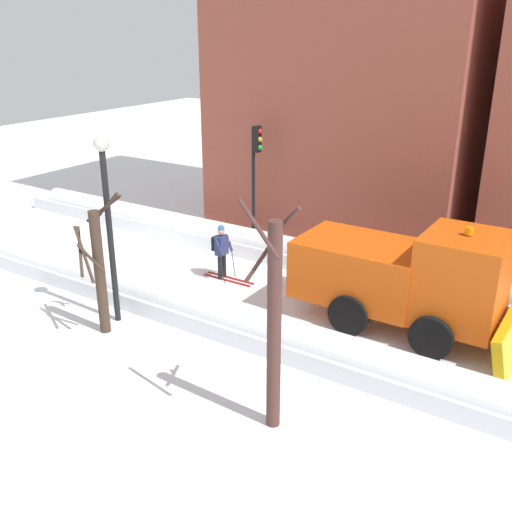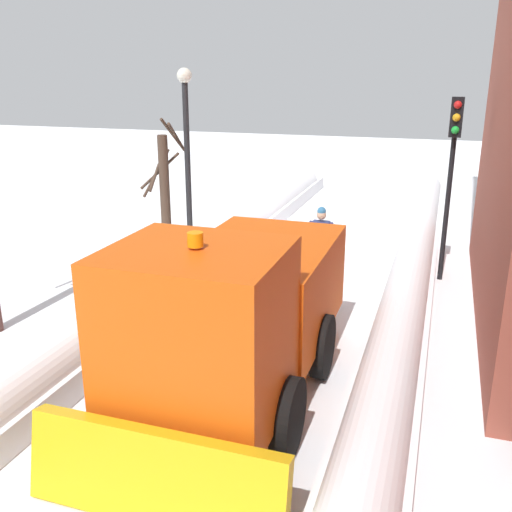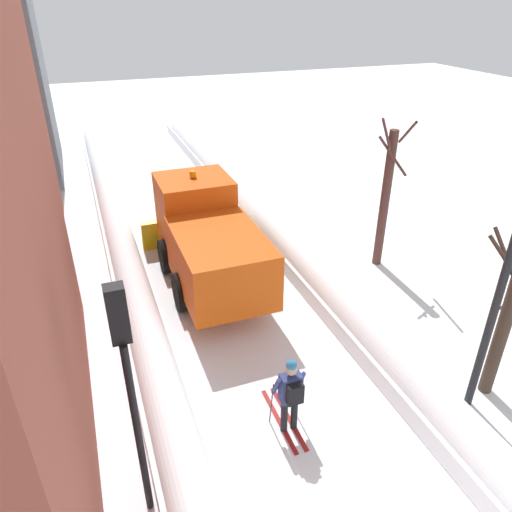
# 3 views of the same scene
# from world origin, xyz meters

# --- Properties ---
(ground_plane) EXTENTS (80.00, 80.00, 0.00)m
(ground_plane) POSITION_xyz_m (0.00, 10.00, 0.00)
(ground_plane) COLOR white
(snowbank_left) EXTENTS (1.10, 36.00, 0.96)m
(snowbank_left) POSITION_xyz_m (-2.59, 10.00, 0.40)
(snowbank_left) COLOR white
(snowbank_left) RESTS_ON ground
(snowbank_right) EXTENTS (1.10, 36.00, 0.93)m
(snowbank_right) POSITION_xyz_m (2.59, 10.00, 0.38)
(snowbank_right) COLOR white
(snowbank_right) RESTS_ON ground
(plow_truck) EXTENTS (3.20, 5.98, 3.12)m
(plow_truck) POSITION_xyz_m (-0.29, 9.76, 1.48)
(plow_truck) COLOR #DB510F
(plow_truck) RESTS_ON ground
(skier) EXTENTS (0.62, 1.80, 1.81)m
(skier) POSITION_xyz_m (-0.32, 3.66, 1.00)
(skier) COLOR black
(skier) RESTS_ON ground
(traffic_light_pole) EXTENTS (0.28, 0.42, 4.45)m
(traffic_light_pole) POSITION_xyz_m (-3.27, 3.06, 3.12)
(traffic_light_pole) COLOR black
(traffic_light_pole) RESTS_ON ground
(street_lamp) EXTENTS (0.40, 0.40, 5.11)m
(street_lamp) POSITION_xyz_m (3.62, 2.95, 3.24)
(street_lamp) COLOR black
(street_lamp) RESTS_ON ground
(bare_tree_near) EXTENTS (1.23, 1.40, 3.87)m
(bare_tree_near) POSITION_xyz_m (4.27, 3.13, 1.83)
(bare_tree_near) COLOR #433227
(bare_tree_near) RESTS_ON ground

